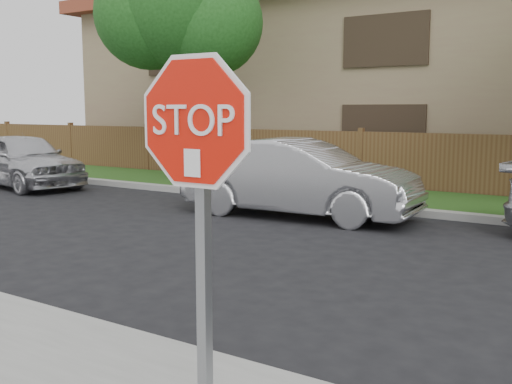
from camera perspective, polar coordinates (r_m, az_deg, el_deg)
The scene contains 7 objects.
ground at distance 5.29m, azimuth -0.05°, elevation -16.88°, with size 90.00×90.00×0.00m, color black.
far_curb at distance 12.63m, azimuth 20.72°, elevation -2.37°, with size 70.00×0.30×0.15m, color gray.
grass_strip at distance 14.23m, azimuth 22.18°, elevation -1.40°, with size 70.00×3.00×0.12m, color #1E4714.
tree_left at distance 18.12m, azimuth -7.55°, elevation 17.39°, with size 4.80×3.90×7.78m.
stop_sign at distance 3.27m, azimuth -5.58°, elevation 1.07°, with size 1.01×0.13×2.55m.
sedan_far_left at distance 18.27m, azimuth -21.35°, elevation 2.86°, with size 1.84×4.57×1.56m, color silver.
sedan_left at distance 12.34m, azimuth 4.17°, elevation 1.32°, with size 1.70×4.88×1.61m, color #B3B4B8.
Camera 1 is at (2.64, -4.01, 2.22)m, focal length 42.00 mm.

